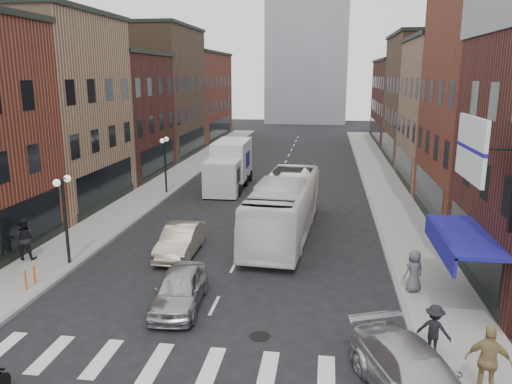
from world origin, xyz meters
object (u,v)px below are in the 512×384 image
streetlamp_near (64,204)px  ped_right_c (414,271)px  box_truck (229,166)px  bike_rack (30,277)px  ped_right_b (489,361)px  sedan_left_near (179,289)px  ped_right_a (434,330)px  curb_car (415,377)px  transit_bus (284,206)px  streetlamp_far (165,154)px  sedan_left_far (181,240)px  billboard_sign (474,151)px  ped_left_solo (24,239)px

streetlamp_near → ped_right_c: bearing=-3.6°
streetlamp_near → box_truck: (4.15, 16.63, -1.19)m
bike_rack → ped_right_b: bearing=-16.3°
sedan_left_near → ped_right_a: ped_right_a is taller
streetlamp_near → curb_car: streetlamp_near is taller
box_truck → transit_bus: box_truck is taller
sedan_left_near → ped_right_c: size_ratio=2.50×
streetlamp_far → bike_rack: bearing=-90.7°
streetlamp_far → sedan_left_far: bearing=-68.8°
curb_car → sedan_left_near: bearing=127.7°
billboard_sign → ped_right_a: bearing=-120.7°
bike_rack → sedan_left_far: 6.79m
billboard_sign → ped_right_b: size_ratio=1.89×
ped_right_a → ped_right_c: bearing=-68.5°
streetlamp_far → sedan_left_near: (6.15, -17.26, -2.20)m
streetlamp_far → ped_left_solo: size_ratio=2.08×
streetlamp_far → transit_bus: streetlamp_far is taller
sedan_left_near → billboard_sign: bearing=-5.9°
streetlamp_far → streetlamp_near: bearing=-90.0°
billboard_sign → streetlamp_far: (-15.99, 17.50, -3.22)m
sedan_left_near → sedan_left_far: (-1.54, 5.36, 0.01)m
streetlamp_far → transit_bus: (9.26, -8.15, -1.32)m
sedan_left_far → curb_car: 13.55m
curb_car → streetlamp_near: bearing=128.6°
streetlamp_far → sedan_left_far: (4.61, -11.91, -2.19)m
streetlamp_near → ped_right_b: streetlamp_near is taller
billboard_sign → sedan_left_near: (-9.84, 0.24, -5.42)m
billboard_sign → bike_rack: (-16.19, 0.80, -5.58)m
curb_car → ped_left_solo: bearing=131.6°
ped_right_a → box_truck: bearing=-41.2°
sedan_left_near → ped_left_solo: 9.03m
sedan_left_far → ped_right_c: size_ratio=2.61×
billboard_sign → ped_left_solo: billboard_sign is taller
bike_rack → transit_bus: bearing=42.1°
sedan_left_near → ped_right_c: bearing=10.4°
curb_car → ped_right_c: bearing=59.3°
streetlamp_far → ped_right_b: bearing=-53.5°
box_truck → ped_left_solo: (-6.35, -16.48, -0.59)m
box_truck → ped_right_a: 24.57m
box_truck → transit_bus: size_ratio=0.71×
billboard_sign → box_truck: 23.77m
streetlamp_far → box_truck: bearing=32.4°
bike_rack → sedan_left_near: bearing=-5.1°
sedan_left_near → ped_right_a: size_ratio=2.66×
transit_bus → ped_right_a: bearing=-60.1°
ped_right_a → curb_car: bearing=91.6°
sedan_left_near → ped_right_b: 10.50m
transit_bus → ped_right_c: (5.68, -6.78, -0.60)m
billboard_sign → sedan_left_near: 11.23m
box_truck → ped_right_b: box_truck is taller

